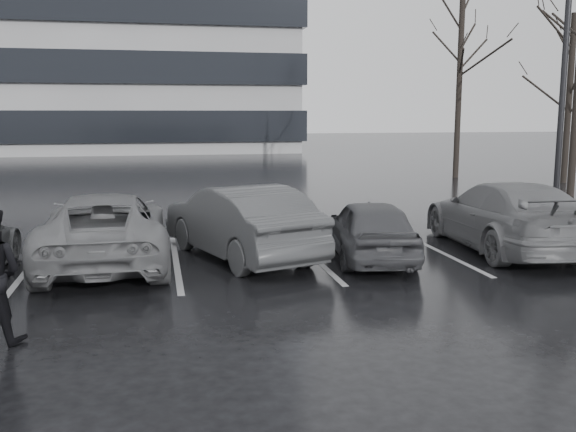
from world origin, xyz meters
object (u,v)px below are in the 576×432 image
(car_main, at_px, (370,229))
(car_west_a, at_px, (240,222))
(car_west_b, at_px, (105,229))
(car_east, at_px, (506,216))
(tree_ne, at_px, (569,99))
(lamp_post, at_px, (565,56))
(tree_north, at_px, (459,84))

(car_main, relative_size, car_west_a, 0.81)
(car_west_a, bearing_deg, car_west_b, -18.12)
(car_east, xyz_separation_m, tree_ne, (9.63, 11.80, 2.75))
(lamp_post, bearing_deg, tree_ne, 53.66)
(lamp_post, bearing_deg, car_west_a, -156.43)
(car_west_b, relative_size, tree_ne, 0.73)
(tree_north, bearing_deg, car_west_b, -135.26)
(tree_ne, distance_m, tree_north, 4.67)
(car_west_b, relative_size, tree_north, 0.60)
(car_main, xyz_separation_m, tree_ne, (12.82, 12.09, 2.87))
(tree_ne, bearing_deg, lamp_post, -126.34)
(car_west_b, height_order, tree_north, tree_north)
(car_east, height_order, tree_north, tree_north)
(car_west_b, bearing_deg, car_east, 176.26)
(car_main, xyz_separation_m, car_west_a, (-2.56, 0.70, 0.12))
(tree_ne, bearing_deg, tree_north, 139.40)
(tree_ne, relative_size, tree_north, 0.82)
(car_west_a, relative_size, lamp_post, 0.45)
(car_west_b, xyz_separation_m, tree_north, (14.56, 14.43, 3.54))
(tree_ne, xyz_separation_m, tree_north, (-3.50, 3.00, 0.75))
(car_east, distance_m, lamp_post, 7.73)
(car_west_a, bearing_deg, car_east, 156.93)
(car_west_b, relative_size, lamp_post, 0.50)
(lamp_post, xyz_separation_m, tree_ne, (5.07, 6.89, -1.12))
(car_west_a, relative_size, tree_ne, 0.65)
(tree_north, bearing_deg, lamp_post, -99.02)
(car_main, height_order, car_west_a, car_west_a)
(car_west_a, relative_size, tree_north, 0.54)
(car_west_a, xyz_separation_m, lamp_post, (10.30, 4.50, 3.87))
(car_main, distance_m, lamp_post, 10.15)
(car_west_b, xyz_separation_m, car_east, (8.43, -0.37, 0.04))
(car_west_a, bearing_deg, tree_north, -148.54)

